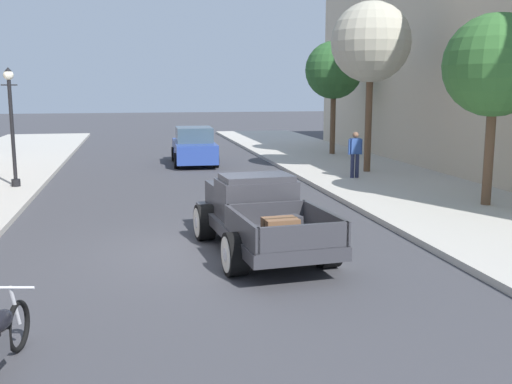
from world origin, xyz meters
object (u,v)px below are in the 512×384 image
Objects in this scene: hotrod_truck_gunmetal at (257,214)px; street_lamp_far at (11,118)px; car_background_blue at (194,147)px; pedestrian_sidewalk_right at (355,152)px; street_tree_nearest at (495,66)px; street_tree_second at (371,43)px; street_tree_third at (334,71)px.

street_lamp_far reaches higher than hotrod_truck_gunmetal.
car_background_blue is 8.01m from pedestrian_sidewalk_right.
street_lamp_far is at bearing 178.03° from pedestrian_sidewalk_right.
street_tree_second is at bearing 95.84° from street_tree_nearest.
street_lamp_far is 0.74× the size of street_tree_nearest.
car_background_blue is 13.89m from street_tree_nearest.
street_lamp_far is at bearing 126.25° from hotrod_truck_gunmetal.
street_tree_third reaches higher than street_tree_nearest.
pedestrian_sidewalk_right is 6.43m from street_tree_nearest.
street_tree_nearest is at bearing -72.02° from pedestrian_sidewalk_right.
street_tree_nearest is (6.96, -11.60, 3.16)m from car_background_blue.
pedestrian_sidewalk_right is 8.45m from street_tree_third.
street_lamp_far is 0.71× the size of street_tree_third.
hotrod_truck_gunmetal is 0.93× the size of street_tree_third.
street_tree_second is at bearing -96.26° from street_tree_third.
street_tree_nearest reaches higher than pedestrian_sidewalk_right.
pedestrian_sidewalk_right reaches higher than hotrod_truck_gunmetal.
hotrod_truck_gunmetal is at bearing -113.80° from street_tree_third.
car_background_blue is 8.76m from street_lamp_far.
street_tree_second reaches higher than car_background_blue.
pedestrian_sidewalk_right is at bearing -49.73° from car_background_blue.
street_tree_second reaches higher than street_lamp_far.
car_background_blue is 1.13× the size of street_lamp_far.
street_tree_nearest is (13.39, -5.89, 1.54)m from street_lamp_far.
hotrod_truck_gunmetal is 1.16× the size of car_background_blue.
street_tree_third is at bearing 66.20° from hotrod_truck_gunmetal.
street_tree_third is at bearing 83.74° from street_tree_second.
hotrod_truck_gunmetal is 0.97× the size of street_tree_nearest.
street_lamp_far is at bearing -175.11° from street_tree_second.
street_tree_third is (1.75, 7.68, 3.07)m from pedestrian_sidewalk_right.
street_tree_third is (0.68, 6.20, -0.85)m from street_tree_second.
pedestrian_sidewalk_right is at bearing 107.98° from street_tree_nearest.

